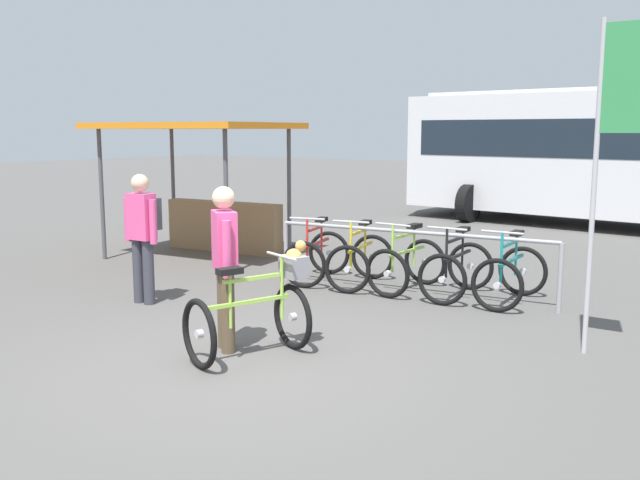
% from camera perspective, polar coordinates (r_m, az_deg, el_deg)
% --- Properties ---
extents(ground_plane, '(80.00, 80.00, 0.00)m').
position_cam_1_polar(ground_plane, '(6.66, -6.71, -10.11)').
color(ground_plane, '#514F4C').
extents(bike_rack_rail, '(3.89, 0.42, 0.88)m').
position_cam_1_polar(bike_rack_rail, '(9.25, 7.39, -0.35)').
color(bike_rack_rail, '#99999E').
rests_on(bike_rack_rail, ground).
extents(racked_bike_red, '(0.90, 1.22, 0.97)m').
position_cam_1_polar(racked_bike_red, '(10.10, -0.24, -1.31)').
color(racked_bike_red, black).
rests_on(racked_bike_red, ground).
extents(racked_bike_yellow, '(0.86, 1.21, 0.97)m').
position_cam_1_polar(racked_bike_yellow, '(9.78, 3.34, -1.66)').
color(racked_bike_yellow, black).
rests_on(racked_bike_yellow, ground).
extents(racked_bike_lime, '(0.71, 1.15, 0.98)m').
position_cam_1_polar(racked_bike_lime, '(9.51, 7.15, -2.03)').
color(racked_bike_lime, black).
rests_on(racked_bike_lime, ground).
extents(racked_bike_black, '(0.70, 1.13, 0.97)m').
position_cam_1_polar(racked_bike_black, '(9.28, 11.18, -2.41)').
color(racked_bike_black, black).
rests_on(racked_bike_black, ground).
extents(racked_bike_teal, '(0.68, 1.12, 0.98)m').
position_cam_1_polar(racked_bike_teal, '(9.10, 15.38, -2.79)').
color(racked_bike_teal, black).
rests_on(racked_bike_teal, ground).
extents(featured_bicycle, '(1.00, 1.26, 1.09)m').
position_cam_1_polar(featured_bicycle, '(6.75, -5.04, -5.53)').
color(featured_bicycle, black).
rests_on(featured_bicycle, ground).
extents(person_with_featured_bike, '(0.44, 0.38, 1.64)m').
position_cam_1_polar(person_with_featured_bike, '(6.88, -7.83, -1.71)').
color(person_with_featured_bike, brown).
rests_on(person_with_featured_bike, ground).
extents(pedestrian_with_backpack, '(0.53, 0.34, 1.64)m').
position_cam_1_polar(pedestrian_with_backpack, '(8.98, -14.33, 0.80)').
color(pedestrian_with_backpack, '#383842').
rests_on(pedestrian_with_backpack, ground).
extents(bus_distant, '(10.20, 4.04, 3.08)m').
position_cam_1_polar(bus_distant, '(16.84, 24.17, 6.74)').
color(bus_distant, silver).
rests_on(bus_distant, ground).
extents(market_stall, '(3.29, 2.56, 2.30)m').
position_cam_1_polar(market_stall, '(12.29, -9.13, 5.25)').
color(market_stall, '#4C4C51').
rests_on(market_stall, ground).
extents(banner_flag, '(0.45, 0.05, 3.20)m').
position_cam_1_polar(banner_flag, '(7.07, 22.91, 8.75)').
color(banner_flag, '#B2B2B7').
rests_on(banner_flag, ground).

